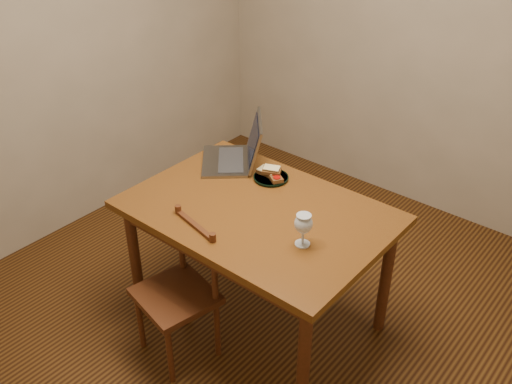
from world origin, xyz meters
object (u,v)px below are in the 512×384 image
Objects in this scene: milk_glass at (303,230)px; laptop at (239,151)px; chair at (178,286)px; plate at (271,178)px; table at (258,223)px.

laptop reaches higher than milk_glass.
chair is 0.86m from laptop.
laptop is (-0.24, 0.73, 0.38)m from chair.
milk_glass is 0.33× the size of laptop.
milk_glass is at bearing 19.88° from laptop.
plate is 0.27m from laptop.
milk_glass reaches higher than plate.
milk_glass is (0.35, -0.10, 0.17)m from table.
laptop is (-0.39, 0.30, 0.16)m from table.
chair is 2.65× the size of milk_glass.
milk_glass is at bearing -15.67° from table.
chair is 2.26× the size of plate.
plate is 1.17× the size of milk_glass.
chair is 0.77m from plate.
laptop is (-0.26, 0.03, 0.06)m from plate.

